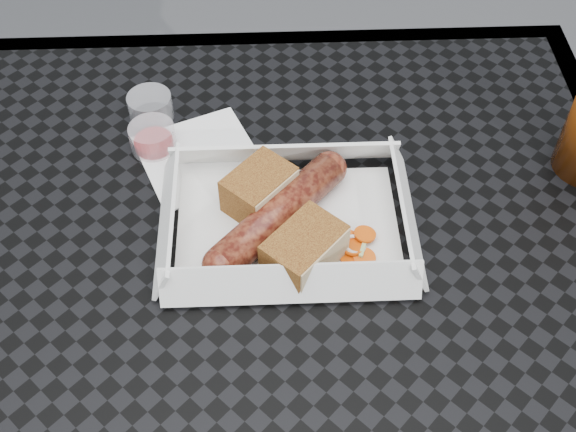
% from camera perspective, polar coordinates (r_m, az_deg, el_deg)
% --- Properties ---
extents(patio_table, '(0.80, 0.80, 0.74)m').
position_cam_1_polar(patio_table, '(0.74, -2.28, -9.24)').
color(patio_table, black).
rests_on(patio_table, ground).
extents(food_tray, '(0.22, 0.15, 0.00)m').
position_cam_1_polar(food_tray, '(0.72, -0.03, -0.80)').
color(food_tray, white).
rests_on(food_tray, patio_table).
extents(bratwurst, '(0.15, 0.15, 0.04)m').
position_cam_1_polar(bratwurst, '(0.71, -0.78, 0.14)').
color(bratwurst, maroon).
rests_on(bratwurst, food_tray).
extents(bread_near, '(0.08, 0.08, 0.04)m').
position_cam_1_polar(bread_near, '(0.72, -2.29, 2.13)').
color(bread_near, brown).
rests_on(bread_near, food_tray).
extents(bread_far, '(0.09, 0.09, 0.04)m').
position_cam_1_polar(bread_far, '(0.68, 1.29, -2.62)').
color(bread_far, brown).
rests_on(bread_far, food_tray).
extents(veg_garnish, '(0.03, 0.03, 0.00)m').
position_cam_1_polar(veg_garnish, '(0.71, 5.46, -2.36)').
color(veg_garnish, '#DD4F09').
rests_on(veg_garnish, food_tray).
extents(napkin, '(0.16, 0.16, 0.00)m').
position_cam_1_polar(napkin, '(0.79, -6.97, 4.65)').
color(napkin, white).
rests_on(napkin, patio_table).
extents(condiment_cup_sauce, '(0.05, 0.05, 0.03)m').
position_cam_1_polar(condiment_cup_sauce, '(0.80, -10.64, 6.10)').
color(condiment_cup_sauce, '#950A0C').
rests_on(condiment_cup_sauce, patio_table).
extents(condiment_cup_empty, '(0.05, 0.05, 0.03)m').
position_cam_1_polar(condiment_cup_empty, '(0.84, -10.82, 8.47)').
color(condiment_cup_empty, silver).
rests_on(condiment_cup_empty, patio_table).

